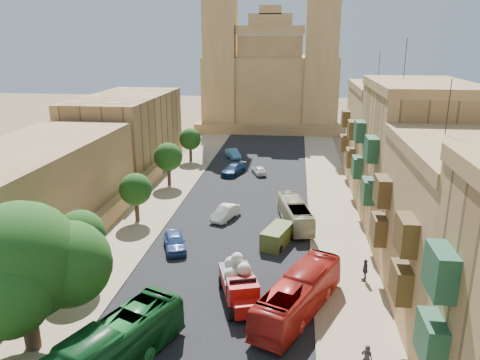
% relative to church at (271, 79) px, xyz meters
% --- Properties ---
extents(road_surface, '(14.00, 140.00, 0.01)m').
position_rel_church_xyz_m(road_surface, '(0.00, -48.61, -9.51)').
color(road_surface, black).
rests_on(road_surface, ground).
extents(sidewalk_east, '(5.00, 140.00, 0.01)m').
position_rel_church_xyz_m(sidewalk_east, '(9.50, -48.61, -9.51)').
color(sidewalk_east, '#988364').
rests_on(sidewalk_east, ground).
extents(sidewalk_west, '(5.00, 140.00, 0.01)m').
position_rel_church_xyz_m(sidewalk_west, '(-9.50, -48.61, -9.51)').
color(sidewalk_west, '#988364').
rests_on(sidewalk_west, ground).
extents(kerb_east, '(0.25, 140.00, 0.12)m').
position_rel_church_xyz_m(kerb_east, '(7.00, -48.61, -9.46)').
color(kerb_east, '#988364').
rests_on(kerb_east, ground).
extents(kerb_west, '(0.25, 140.00, 0.12)m').
position_rel_church_xyz_m(kerb_west, '(-7.00, -48.61, -9.46)').
color(kerb_west, '#988364').
rests_on(kerb_west, ground).
extents(townhouse_b, '(9.00, 14.00, 14.90)m').
position_rel_church_xyz_m(townhouse_b, '(15.95, -67.61, -3.86)').
color(townhouse_b, '#A37B49').
rests_on(townhouse_b, ground).
extents(townhouse_c, '(9.00, 14.00, 17.40)m').
position_rel_church_xyz_m(townhouse_c, '(15.95, -53.61, -2.61)').
color(townhouse_c, '#AD834F').
rests_on(townhouse_c, ground).
extents(townhouse_d, '(9.00, 14.00, 15.90)m').
position_rel_church_xyz_m(townhouse_d, '(15.95, -39.61, -3.36)').
color(townhouse_d, '#A37B49').
rests_on(townhouse_d, ground).
extents(west_wall, '(1.00, 40.00, 1.80)m').
position_rel_church_xyz_m(west_wall, '(-12.50, -58.61, -8.62)').
color(west_wall, '#A37B49').
rests_on(west_wall, ground).
extents(west_building_low, '(10.00, 28.00, 8.40)m').
position_rel_church_xyz_m(west_building_low, '(-18.00, -60.61, -5.32)').
color(west_building_low, olive).
rests_on(west_building_low, ground).
extents(west_building_mid, '(10.00, 22.00, 10.00)m').
position_rel_church_xyz_m(west_building_mid, '(-18.00, -34.61, -4.52)').
color(west_building_mid, '#AD834F').
rests_on(west_building_mid, ground).
extents(church, '(28.00, 22.50, 36.30)m').
position_rel_church_xyz_m(church, '(0.00, 0.00, 0.00)').
color(church, '#A37B49').
rests_on(church, ground).
extents(ficus_tree, '(8.93, 8.22, 8.93)m').
position_rel_church_xyz_m(ficus_tree, '(-9.42, -74.61, -4.24)').
color(ficus_tree, '#39281C').
rests_on(ficus_tree, ground).
extents(street_tree_a, '(3.58, 3.58, 5.51)m').
position_rel_church_xyz_m(street_tree_a, '(-10.00, -66.61, -5.83)').
color(street_tree_a, '#39281C').
rests_on(street_tree_a, ground).
extents(street_tree_b, '(3.18, 3.18, 4.89)m').
position_rel_church_xyz_m(street_tree_b, '(-10.00, -54.61, -6.24)').
color(street_tree_b, '#39281C').
rests_on(street_tree_b, ground).
extents(street_tree_c, '(3.46, 3.46, 5.32)m').
position_rel_church_xyz_m(street_tree_c, '(-10.00, -42.61, -5.95)').
color(street_tree_c, '#39281C').
rests_on(street_tree_c, ground).
extents(street_tree_d, '(3.19, 3.19, 4.91)m').
position_rel_church_xyz_m(street_tree_d, '(-10.00, -30.61, -6.23)').
color(street_tree_d, '#39281C').
rests_on(street_tree_d, ground).
extents(red_truck, '(3.61, 5.90, 3.26)m').
position_rel_church_xyz_m(red_truck, '(1.84, -68.18, -8.08)').
color(red_truck, '#B3130D').
rests_on(red_truck, ground).
extents(olive_pickup, '(2.89, 4.31, 1.64)m').
position_rel_church_xyz_m(olive_pickup, '(4.00, -58.61, -8.71)').
color(olive_pickup, '#495821').
rests_on(olive_pickup, ground).
extents(bus_green_north, '(6.49, 10.62, 2.93)m').
position_rel_church_xyz_m(bus_green_north, '(-4.24, -76.44, -8.05)').
color(bus_green_north, '#175C25').
rests_on(bus_green_north, ground).
extents(bus_red_east, '(6.10, 9.97, 2.75)m').
position_rel_church_xyz_m(bus_red_east, '(5.84, -69.18, -8.14)').
color(bus_red_east, red).
rests_on(bus_red_east, ground).
extents(bus_cream_east, '(3.75, 8.65, 2.35)m').
position_rel_church_xyz_m(bus_cream_east, '(5.49, -53.72, -8.34)').
color(bus_cream_east, beige).
rests_on(bus_cream_east, ground).
extents(car_blue_a, '(3.07, 4.57, 1.45)m').
position_rel_church_xyz_m(car_blue_a, '(-4.67, -60.60, -8.79)').
color(car_blue_a, '#335494').
rests_on(car_blue_a, ground).
extents(car_white_a, '(2.71, 4.30, 1.34)m').
position_rel_church_xyz_m(car_white_a, '(-1.42, -53.05, -8.85)').
color(car_white_a, white).
rests_on(car_white_a, ground).
extents(car_cream, '(2.31, 4.71, 1.29)m').
position_rel_church_xyz_m(car_cream, '(5.00, -49.36, -8.87)').
color(car_cream, beige).
rests_on(car_cream, ground).
extents(car_dkblue, '(3.30, 5.11, 1.38)m').
position_rel_church_xyz_m(car_dkblue, '(-2.79, -37.01, -8.83)').
color(car_dkblue, navy).
rests_on(car_dkblue, ground).
extents(car_white_b, '(2.48, 3.67, 1.16)m').
position_rel_church_xyz_m(car_white_b, '(0.59, -36.52, -8.94)').
color(car_white_b, silver).
rests_on(car_white_b, ground).
extents(car_blue_b, '(2.98, 4.26, 1.33)m').
position_rel_church_xyz_m(car_blue_b, '(-4.03, -27.93, -8.85)').
color(car_blue_b, '#468CB9').
rests_on(car_blue_b, ground).
extents(pedestrian_a, '(0.74, 0.63, 1.71)m').
position_rel_church_xyz_m(pedestrian_a, '(9.49, -74.47, -8.66)').
color(pedestrian_a, '#262327').
rests_on(pedestrian_a, ground).
extents(pedestrian_c, '(0.44, 1.03, 1.75)m').
position_rel_church_xyz_m(pedestrian_c, '(10.75, -64.21, -8.64)').
color(pedestrian_c, '#3C3C40').
rests_on(pedestrian_c, ground).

